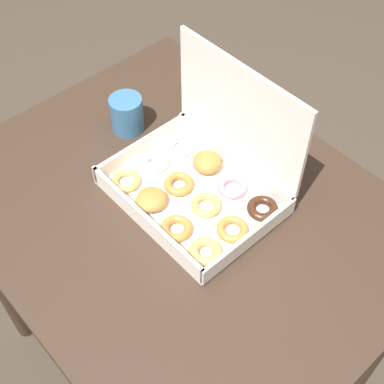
% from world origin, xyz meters
% --- Properties ---
extents(ground_plane, '(8.00, 8.00, 0.00)m').
position_xyz_m(ground_plane, '(0.00, 0.00, 0.00)').
color(ground_plane, '#42382D').
extents(dining_table, '(0.91, 0.72, 0.76)m').
position_xyz_m(dining_table, '(0.00, 0.00, 0.63)').
color(dining_table, '#38281E').
rests_on(dining_table, ground_plane).
extents(donut_box, '(0.33, 0.25, 0.26)m').
position_xyz_m(donut_box, '(0.00, 0.06, 0.81)').
color(donut_box, white).
rests_on(donut_box, dining_table).
extents(coffee_mug, '(0.07, 0.07, 0.08)m').
position_xyz_m(coffee_mug, '(-0.25, 0.06, 0.81)').
color(coffee_mug, teal).
rests_on(coffee_mug, dining_table).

